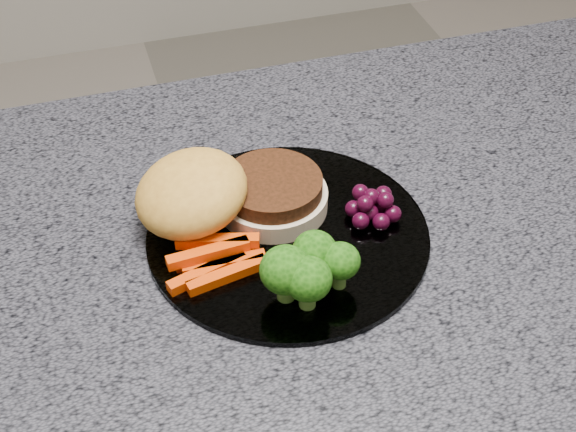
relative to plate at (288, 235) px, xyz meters
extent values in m
cube|color=#47454F|center=(0.08, -0.01, -0.02)|extent=(1.20, 0.60, 0.04)
cylinder|color=white|center=(0.00, 0.00, 0.00)|extent=(0.26, 0.26, 0.01)
cylinder|color=beige|center=(0.00, 0.04, 0.01)|extent=(0.12, 0.12, 0.02)
cylinder|color=#3B1A0B|center=(0.00, 0.04, 0.03)|extent=(0.11, 0.11, 0.02)
ellipsoid|color=gold|center=(-0.08, 0.04, 0.03)|extent=(0.12, 0.12, 0.06)
cube|color=#D53803|center=(-0.07, -0.01, 0.01)|extent=(0.07, 0.02, 0.01)
cube|color=#D53803|center=(-0.07, -0.03, 0.01)|extent=(0.07, 0.01, 0.01)
cube|color=#D53803|center=(-0.08, -0.03, 0.01)|extent=(0.07, 0.03, 0.01)
cube|color=#D53803|center=(-0.07, -0.01, 0.02)|extent=(0.07, 0.03, 0.01)
cube|color=#D53803|center=(-0.08, -0.02, 0.02)|extent=(0.07, 0.02, 0.01)
cube|color=#D53803|center=(-0.07, -0.04, 0.01)|extent=(0.07, 0.03, 0.01)
cylinder|color=#517E2D|center=(-0.02, -0.08, 0.01)|extent=(0.02, 0.02, 0.02)
ellipsoid|color=#113907|center=(-0.02, -0.08, 0.04)|extent=(0.04, 0.04, 0.04)
cylinder|color=#517E2D|center=(0.01, -0.06, 0.01)|extent=(0.01, 0.01, 0.02)
ellipsoid|color=#113907|center=(0.01, -0.06, 0.03)|extent=(0.04, 0.04, 0.03)
cylinder|color=#517E2D|center=(-0.01, -0.09, 0.01)|extent=(0.01, 0.01, 0.02)
ellipsoid|color=#113907|center=(-0.01, -0.09, 0.03)|extent=(0.04, 0.04, 0.04)
cylinder|color=#517E2D|center=(0.02, -0.08, 0.01)|extent=(0.01, 0.01, 0.02)
ellipsoid|color=#113907|center=(0.02, -0.08, 0.03)|extent=(0.03, 0.03, 0.03)
sphere|color=black|center=(0.08, -0.01, 0.01)|extent=(0.02, 0.02, 0.02)
sphere|color=black|center=(0.09, 0.00, 0.01)|extent=(0.02, 0.02, 0.02)
sphere|color=black|center=(0.08, 0.01, 0.01)|extent=(0.02, 0.02, 0.02)
sphere|color=black|center=(0.07, 0.00, 0.01)|extent=(0.02, 0.02, 0.02)
sphere|color=black|center=(0.07, -0.01, 0.01)|extent=(0.02, 0.02, 0.02)
sphere|color=black|center=(0.08, -0.02, 0.01)|extent=(0.02, 0.02, 0.02)
sphere|color=black|center=(0.10, -0.01, 0.01)|extent=(0.02, 0.02, 0.02)
sphere|color=black|center=(0.10, 0.02, 0.01)|extent=(0.02, 0.02, 0.02)
sphere|color=black|center=(0.08, 0.00, 0.02)|extent=(0.02, 0.02, 0.02)
sphere|color=black|center=(0.07, 0.00, 0.02)|extent=(0.02, 0.02, 0.02)
sphere|color=black|center=(0.09, -0.01, 0.02)|extent=(0.02, 0.02, 0.02)
sphere|color=black|center=(0.07, 0.01, 0.02)|extent=(0.02, 0.02, 0.02)
camera|label=1|loc=(-0.16, -0.51, 0.51)|focal=50.00mm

